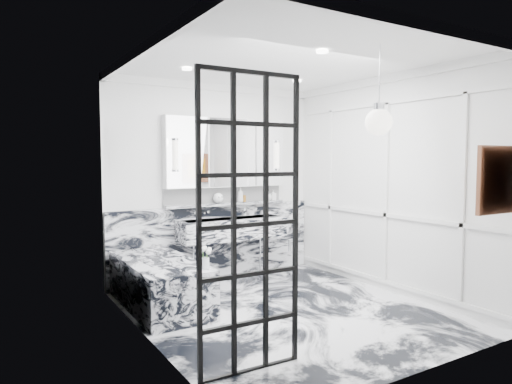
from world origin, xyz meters
TOP-DOWN VIEW (x-y plane):
  - floor at (0.00, 0.00)m, footprint 3.60×3.60m
  - ceiling at (0.00, 0.00)m, footprint 3.60×3.60m
  - wall_back at (0.00, 1.80)m, footprint 3.60×0.00m
  - wall_front at (0.00, -1.80)m, footprint 3.60×0.00m
  - wall_left at (-1.60, 0.00)m, footprint 0.00×3.60m
  - wall_right at (1.60, 0.00)m, footprint 0.00×3.60m
  - marble_clad_back at (0.00, 1.78)m, footprint 3.18×0.05m
  - marble_clad_left at (-1.59, 0.00)m, footprint 0.02×3.56m
  - panel_molding at (1.58, 0.00)m, footprint 0.03×3.40m
  - soap_bottle_a at (0.37, 1.71)m, footprint 0.11×0.11m
  - soap_bottle_b at (0.95, 1.71)m, footprint 0.08×0.08m
  - soap_bottle_c at (0.86, 1.71)m, footprint 0.15×0.15m
  - face_pot at (0.00, 1.71)m, footprint 0.15×0.15m
  - amber_bottle at (0.44, 1.71)m, footprint 0.04×0.04m
  - flower_vase at (-0.89, 0.24)m, footprint 0.09×0.09m
  - crittall_door at (-1.10, -1.06)m, footprint 0.88×0.06m
  - artwork at (1.14, -1.76)m, footprint 0.52×0.05m
  - pendant_light at (0.18, -1.19)m, footprint 0.24×0.24m
  - trough_sink at (0.15, 1.55)m, footprint 1.60×0.45m
  - ledge at (0.15, 1.72)m, footprint 1.90×0.14m
  - subway_tile at (0.15, 1.78)m, footprint 1.90×0.03m
  - mirror_cabinet at (0.15, 1.73)m, footprint 1.90×0.16m
  - sconce_left at (-0.67, 1.63)m, footprint 0.07×0.07m
  - sconce_right at (0.97, 1.63)m, footprint 0.07×0.07m
  - bathtub at (-1.18, 0.90)m, footprint 0.75×1.65m

SIDE VIEW (x-z plane):
  - floor at x=0.00m, z-range 0.00..0.00m
  - bathtub at x=-1.18m, z-range 0.00..0.55m
  - marble_clad_back at x=0.00m, z-range 0.00..1.05m
  - flower_vase at x=-0.89m, z-range 0.55..0.67m
  - trough_sink at x=0.15m, z-range 0.58..0.88m
  - ledge at x=0.15m, z-range 1.05..1.09m
  - amber_bottle at x=0.44m, z-range 1.09..1.19m
  - face_pot at x=0.00m, z-range 1.09..1.24m
  - soap_bottle_c at x=0.86m, z-range 1.09..1.24m
  - soap_bottle_b at x=0.95m, z-range 1.09..1.25m
  - soap_bottle_a at x=0.37m, z-range 1.09..1.31m
  - crittall_door at x=-1.10m, z-range 0.00..2.40m
  - subway_tile at x=0.15m, z-range 1.09..1.32m
  - panel_molding at x=1.58m, z-range 0.15..2.45m
  - marble_clad_left at x=-1.59m, z-range 0.00..2.68m
  - wall_back at x=0.00m, z-range -0.40..3.20m
  - wall_front at x=0.00m, z-range -0.40..3.20m
  - wall_left at x=-1.60m, z-range -0.40..3.20m
  - wall_right at x=1.60m, z-range -0.40..3.20m
  - artwork at x=1.14m, z-range 1.27..1.80m
  - sconce_left at x=-0.67m, z-range 1.58..1.98m
  - sconce_right at x=0.97m, z-range 1.58..1.98m
  - mirror_cabinet at x=0.15m, z-range 1.32..2.32m
  - pendant_light at x=0.18m, z-range 1.94..2.18m
  - ceiling at x=0.00m, z-range 2.80..2.80m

